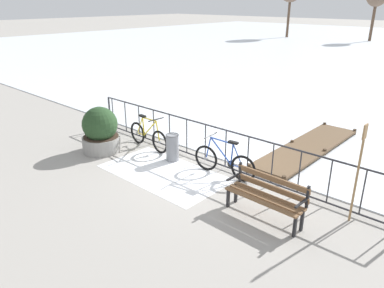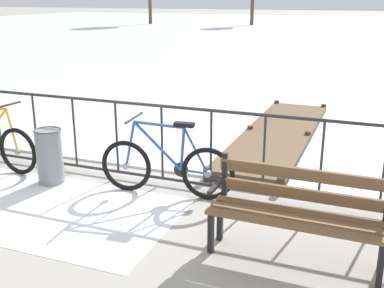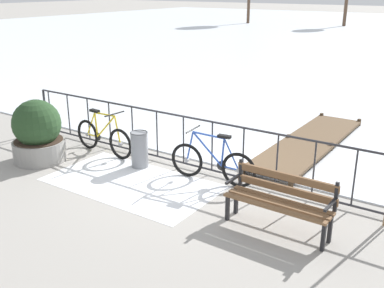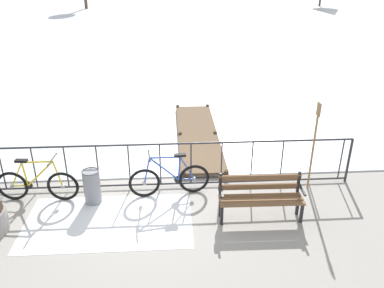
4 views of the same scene
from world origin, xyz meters
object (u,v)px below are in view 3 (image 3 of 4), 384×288
(park_bench, at_px, (281,197))
(bicycle_second, at_px, (103,137))
(bicycle_near_railing, at_px, (212,163))
(trash_bin, at_px, (140,149))
(planter_with_shrub, at_px, (38,133))

(park_bench, bearing_deg, bicycle_second, 169.22)
(bicycle_near_railing, bearing_deg, trash_bin, -173.30)
(bicycle_second, bearing_deg, planter_with_shrub, -127.92)
(bicycle_near_railing, height_order, park_bench, bicycle_near_railing)
(trash_bin, bearing_deg, park_bench, -12.00)
(bicycle_near_railing, bearing_deg, park_bench, -27.27)
(bicycle_near_railing, xyz_separation_m, trash_bin, (-1.59, -0.19, 0.00))
(bicycle_second, bearing_deg, bicycle_near_railing, 0.90)
(bicycle_second, height_order, planter_with_shrub, planter_with_shrub)
(bicycle_second, xyz_separation_m, trash_bin, (1.14, -0.14, 0.00))
(planter_with_shrub, bearing_deg, bicycle_near_railing, 17.01)
(park_bench, relative_size, planter_with_shrub, 1.25)
(bicycle_near_railing, relative_size, park_bench, 1.06)
(park_bench, relative_size, trash_bin, 2.20)
(park_bench, xyz_separation_m, trash_bin, (-3.32, 0.70, -0.14))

